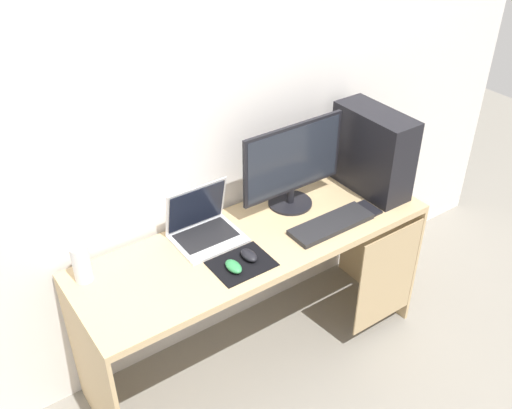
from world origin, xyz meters
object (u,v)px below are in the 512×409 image
Objects in this scene: monitor at (293,165)px; keyboard at (331,224)px; laptop at (204,227)px; mouse_right at (234,266)px; cell_phone at (368,208)px; mouse_left at (249,255)px; speaker at (81,264)px; pc_tower at (372,151)px.

keyboard is (0.04, -0.25, -0.21)m from monitor.
mouse_right is (-0.02, -0.28, -0.03)m from laptop.
mouse_right is at bearing -94.50° from laptop.
mouse_right reaches higher than keyboard.
laptop is 2.31× the size of cell_phone.
monitor is at bearing -2.80° from laptop.
mouse_left is at bearing 14.74° from mouse_right.
mouse_right is (0.54, -0.30, -0.06)m from speaker.
mouse_left is at bearing 177.46° from keyboard.
monitor is 1.85× the size of laptop.
laptop reaches higher than mouse_left.
mouse_left is at bearing -171.17° from pc_tower.
mouse_left is 1.00× the size of mouse_right.
monitor is 0.51m from mouse_left.
pc_tower is at bearing 46.44° from cell_phone.
mouse_left is (-0.83, -0.13, -0.19)m from pc_tower.
keyboard is 4.38× the size of mouse_right.
laptop is 0.28m from mouse_right.
mouse_right is at bearing -170.55° from pc_tower.
speaker reaches higher than mouse_left.
laptop is at bearing 160.42° from cell_phone.
mouse_left is at bearing -23.88° from speaker.
laptop reaches higher than cell_phone.
monitor reaches higher than cell_phone.
pc_tower is at bearing -5.88° from speaker.
laptop is at bearing -2.55° from speaker.
mouse_left is 0.10m from mouse_right.
pc_tower is 0.86m from mouse_left.
monitor is 0.33m from keyboard.
speaker reaches higher than mouse_right.
pc_tower is 4.45× the size of mouse_right.
mouse_right is (-0.50, -0.26, -0.20)m from monitor.
laptop is 0.81m from cell_phone.
monitor is at bearing 166.37° from pc_tower.
monitor reaches higher than mouse_left.
monitor reaches higher than mouse_right.
mouse_left is (-0.41, -0.23, -0.20)m from monitor.
mouse_left is 0.69m from cell_phone.
pc_tower is 0.96m from mouse_right.
cell_phone is (0.79, 0.01, -0.02)m from mouse_right.
laptop is (-0.48, 0.02, -0.17)m from monitor.
laptop is at bearing 105.97° from mouse_left.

